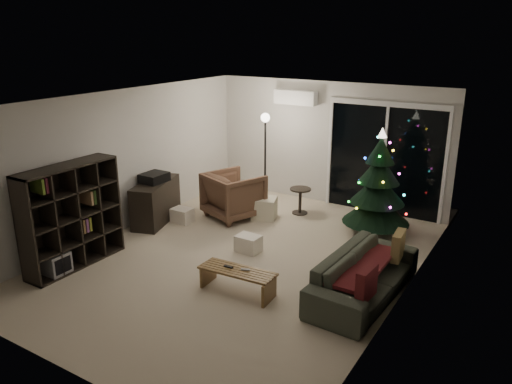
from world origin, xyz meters
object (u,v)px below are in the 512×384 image
at_px(armchair, 234,195).
at_px(media_cabinet, 156,202).
at_px(coffee_table, 238,281).
at_px(bookshelf, 63,214).
at_px(sofa, 364,275).
at_px(christmas_tree, 378,182).

bearing_deg(armchair, media_cabinet, 61.79).
height_order(media_cabinet, coffee_table, media_cabinet).
relative_size(bookshelf, sofa, 0.76).
height_order(armchair, coffee_table, armchair).
relative_size(armchair, coffee_table, 0.91).
xyz_separation_m(bookshelf, armchair, (1.11, 2.99, -0.35)).
height_order(bookshelf, armchair, bookshelf).
distance_m(bookshelf, armchair, 3.21).
bearing_deg(coffee_table, bookshelf, -171.61).
bearing_deg(sofa, bookshelf, 111.09).
xyz_separation_m(coffee_table, christmas_tree, (0.92, 3.03, 0.78)).
bearing_deg(media_cabinet, armchair, 23.27).
bearing_deg(bookshelf, coffee_table, 11.68).
height_order(armchair, christmas_tree, christmas_tree).
bearing_deg(armchair, christmas_tree, -145.80).
height_order(bookshelf, christmas_tree, christmas_tree).
distance_m(bookshelf, christmas_tree, 5.19).
xyz_separation_m(media_cabinet, armchair, (1.11, 0.97, 0.05)).
height_order(armchair, sofa, armchair).
distance_m(armchair, christmas_tree, 2.72).
relative_size(sofa, coffee_table, 1.96).
bearing_deg(sofa, coffee_table, 121.38).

